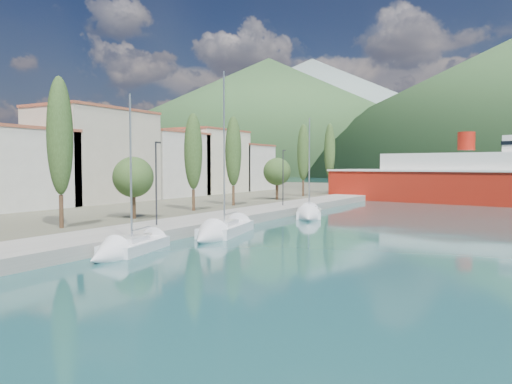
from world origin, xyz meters
The scene contains 9 objects.
ground centered at (0.00, 120.00, 0.00)m, with size 1400.00×1400.00×0.00m, color #1D4C4D.
quay centered at (-9.00, 26.00, 0.40)m, with size 5.00×88.00×0.80m, color gray.
land_strip centered at (-47.00, 36.00, 0.35)m, with size 70.00×148.00×0.70m, color #565644.
town_buildings centered at (-32.00, 36.91, 5.57)m, with size 9.20×69.20×11.30m.
tree_row centered at (-14.27, 33.17, 5.98)m, with size 3.58×63.55×11.35m.
lamp_posts centered at (-9.00, 14.98, 4.08)m, with size 0.15×43.53×6.06m.
sailboat_near centered at (-5.46, 7.92, 0.28)m, with size 3.60×7.32×10.10m.
sailboat_mid centered at (-4.69, 16.60, 0.31)m, with size 4.34×9.30×12.95m.
sailboat_far centered at (-3.99, 31.67, 0.30)m, with size 4.88×7.64×10.72m.
Camera 1 is at (14.84, -12.70, 5.10)m, focal length 35.00 mm.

